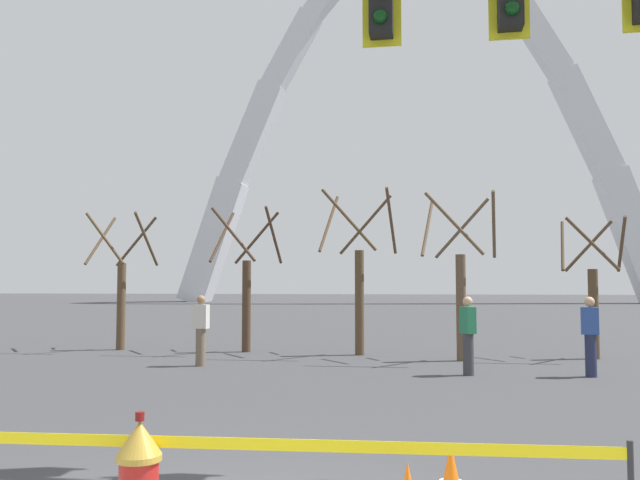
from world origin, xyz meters
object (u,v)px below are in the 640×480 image
monument_arch (413,134)px  pedestrian_walking_left (590,336)px  pedestrian_walking_right (468,335)px  pedestrian_standing_center (201,330)px

monument_arch → pedestrian_walking_left: bearing=-85.2°
pedestrian_walking_right → pedestrian_standing_center: bearing=173.9°
monument_arch → pedestrian_walking_right: monument_arch is taller
pedestrian_walking_left → monument_arch: bearing=94.8°
pedestrian_standing_center → monument_arch: bearing=86.2°
monument_arch → pedestrian_standing_center: size_ratio=31.40×
pedestrian_walking_left → pedestrian_walking_right: (-2.39, -0.14, 0.00)m
pedestrian_walking_left → pedestrian_walking_right: 2.40m
pedestrian_walking_left → pedestrian_standing_center: same height
pedestrian_walking_left → pedestrian_standing_center: size_ratio=1.00×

